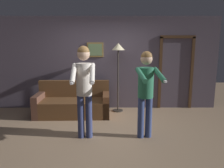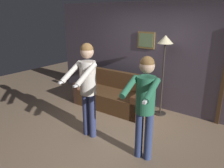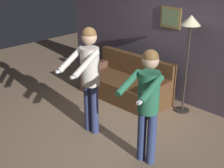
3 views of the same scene
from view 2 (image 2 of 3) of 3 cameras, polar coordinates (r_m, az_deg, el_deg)
name	(u,v)px [view 2 (image 2 of 3)]	position (r m, az deg, el deg)	size (l,w,h in m)	color
ground_plane	(109,136)	(4.43, -0.87, -13.51)	(12.00, 12.00, 0.00)	#977A5E
back_wall_assembly	(157,57)	(5.49, 11.64, 6.96)	(6.40, 0.10, 2.60)	#554B59
couch	(113,96)	(5.64, 0.17, -3.21)	(1.92, 0.90, 0.87)	brown
torchiere_lamp	(165,49)	(4.99, 13.62, 8.93)	(0.35, 0.35, 1.87)	#332D28
person_standing_left	(87,82)	(4.03, -6.46, 0.63)	(0.46, 0.71, 1.82)	navy
person_standing_right	(145,100)	(3.40, 8.63, -4.07)	(0.51, 0.69, 1.72)	navy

